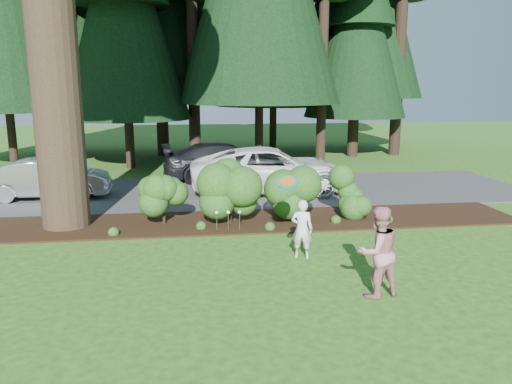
# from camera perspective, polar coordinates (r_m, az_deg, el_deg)

# --- Properties ---
(ground) EXTENTS (80.00, 80.00, 0.00)m
(ground) POSITION_cam_1_polar(r_m,az_deg,el_deg) (10.93, -0.61, -8.03)
(ground) COLOR #264D16
(ground) RESTS_ON ground
(mulch_bed) EXTENTS (16.00, 2.50, 0.05)m
(mulch_bed) POSITION_cam_1_polar(r_m,az_deg,el_deg) (14.00, -2.22, -3.40)
(mulch_bed) COLOR black
(mulch_bed) RESTS_ON ground
(driveway) EXTENTS (22.00, 6.00, 0.03)m
(driveway) POSITION_cam_1_polar(r_m,az_deg,el_deg) (18.12, -3.48, 0.13)
(driveway) COLOR #38383A
(driveway) RESTS_ON ground
(shrub_row) EXTENTS (6.53, 1.60, 1.61)m
(shrub_row) POSITION_cam_1_polar(r_m,az_deg,el_deg) (13.79, 0.98, -0.27)
(shrub_row) COLOR #194816
(shrub_row) RESTS_ON ground
(lily_cluster) EXTENTS (0.69, 0.09, 0.57)m
(lily_cluster) POSITION_cam_1_polar(r_m,az_deg,el_deg) (13.04, -3.20, -2.43)
(lily_cluster) COLOR #194816
(lily_cluster) RESTS_ON ground
(car_silver_wagon) EXTENTS (4.09, 1.60, 1.33)m
(car_silver_wagon) POSITION_cam_1_polar(r_m,az_deg,el_deg) (18.16, -22.66, 1.42)
(car_silver_wagon) COLOR #B4B5B9
(car_silver_wagon) RESTS_ON driveway
(car_white_suv) EXTENTS (5.84, 2.91, 1.59)m
(car_white_suv) POSITION_cam_1_polar(r_m,az_deg,el_deg) (17.75, 1.78, 2.55)
(car_white_suv) COLOR white
(car_white_suv) RESTS_ON driveway
(car_dark_suv) EXTENTS (5.22, 2.50, 1.47)m
(car_dark_suv) POSITION_cam_1_polar(r_m,az_deg,el_deg) (20.26, -3.45, 3.55)
(car_dark_suv) COLOR black
(car_dark_suv) RESTS_ON driveway
(child) EXTENTS (0.56, 0.45, 1.32)m
(child) POSITION_cam_1_polar(r_m,az_deg,el_deg) (11.06, 5.27, -4.23)
(child) COLOR silver
(child) RESTS_ON ground
(adult) EXTENTS (0.94, 0.81, 1.67)m
(adult) POSITION_cam_1_polar(r_m,az_deg,el_deg) (9.25, 13.73, -6.67)
(adult) COLOR #AE1734
(adult) RESTS_ON ground
(frisbee) EXTENTS (0.52, 0.44, 0.33)m
(frisbee) POSITION_cam_1_polar(r_m,az_deg,el_deg) (11.10, 3.61, 1.15)
(frisbee) COLOR #166C79
(frisbee) RESTS_ON ground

